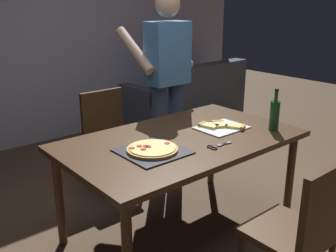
% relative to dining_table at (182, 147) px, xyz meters
% --- Properties ---
extents(ground_plane, '(12.00, 12.00, 0.00)m').
position_rel_dining_table_xyz_m(ground_plane, '(0.00, 0.00, -0.68)').
color(ground_plane, brown).
extents(back_wall, '(6.40, 0.10, 2.80)m').
position_rel_dining_table_xyz_m(back_wall, '(0.00, 2.60, 0.72)').
color(back_wall, '#BCB7C6').
rests_on(back_wall, ground_plane).
extents(dining_table, '(1.69, 1.00, 0.75)m').
position_rel_dining_table_xyz_m(dining_table, '(0.00, 0.00, 0.00)').
color(dining_table, '#4C331E').
rests_on(dining_table, ground_plane).
extents(chair_near_camera, '(0.42, 0.42, 0.90)m').
position_rel_dining_table_xyz_m(chair_near_camera, '(-0.00, -0.99, -0.17)').
color(chair_near_camera, '#472D19').
rests_on(chair_near_camera, ground_plane).
extents(chair_far_side, '(0.42, 0.42, 0.90)m').
position_rel_dining_table_xyz_m(chair_far_side, '(0.00, 0.99, -0.17)').
color(chair_far_side, '#472D19').
rests_on(chair_far_side, ground_plane).
extents(couch, '(1.75, 0.95, 0.85)m').
position_rel_dining_table_xyz_m(couch, '(1.90, 1.99, -0.38)').
color(couch, '#4C515B').
rests_on(couch, ground_plane).
extents(person_serving_pizza, '(0.55, 0.54, 1.75)m').
position_rel_dining_table_xyz_m(person_serving_pizza, '(0.50, 0.77, 0.32)').
color(person_serving_pizza, '#38476B').
rests_on(person_serving_pizza, ground_plane).
extents(pepperoni_pizza_on_tray, '(0.39, 0.39, 0.04)m').
position_rel_dining_table_xyz_m(pepperoni_pizza_on_tray, '(-0.32, -0.08, 0.08)').
color(pepperoni_pizza_on_tray, '#2D2D33').
rests_on(pepperoni_pizza_on_tray, dining_table).
extents(pizza_slices_on_towel, '(0.36, 0.30, 0.03)m').
position_rel_dining_table_xyz_m(pizza_slices_on_towel, '(0.38, -0.03, 0.08)').
color(pizza_slices_on_towel, white).
rests_on(pizza_slices_on_towel, dining_table).
extents(wine_bottle, '(0.07, 0.07, 0.32)m').
position_rel_dining_table_xyz_m(wine_bottle, '(0.64, -0.31, 0.19)').
color(wine_bottle, '#194723').
rests_on(wine_bottle, dining_table).
extents(kitchen_scissors, '(0.19, 0.09, 0.01)m').
position_rel_dining_table_xyz_m(kitchen_scissors, '(0.06, -0.28, 0.08)').
color(kitchen_scissors, silver).
rests_on(kitchen_scissors, dining_table).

